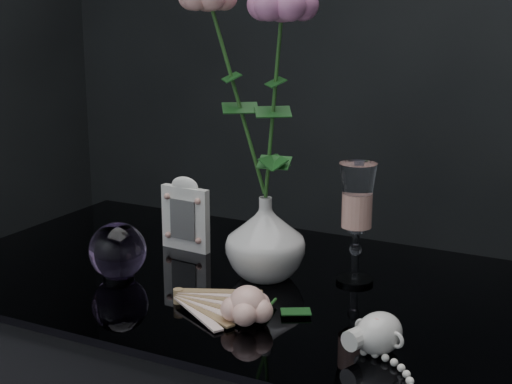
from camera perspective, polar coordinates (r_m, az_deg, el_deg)
The scene contains 8 objects.
vase at distance 1.24m, azimuth 0.69°, elevation -3.37°, with size 0.13×0.13×0.13m, color silver.
wine_glass at distance 1.23m, azimuth 7.31°, elevation -2.31°, with size 0.06×0.06×0.19m, color white, non-canonical shape.
picture_frame at distance 1.39m, azimuth -5.15°, elevation -1.56°, with size 0.10×0.08×0.13m, color white, non-canonical shape.
paperweight at distance 1.27m, azimuth -10.03°, elevation -4.22°, with size 0.09×0.09×0.09m, color #916CB0, non-canonical shape.
paper_fan at distance 1.17m, azimuth -5.67°, elevation -7.44°, with size 0.25×0.20×0.03m, color #FAE7C8, non-canonical shape.
loose_rose at distance 1.09m, azimuth -0.62°, elevation -8.22°, with size 0.12×0.16×0.05m, color #FFB4A4, non-canonical shape.
pearl_jar at distance 1.02m, azimuth 8.93°, elevation -9.99°, with size 0.19×0.20×0.06m, color silver, non-canonical shape.
roses at distance 1.20m, azimuth -0.17°, elevation 8.58°, with size 0.19×0.12×0.39m.
Camera 1 is at (0.55, -0.99, 1.21)m, focal length 55.00 mm.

